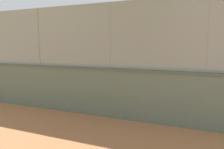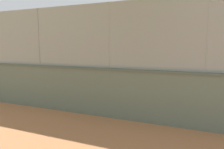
# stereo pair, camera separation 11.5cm
# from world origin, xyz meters

# --- Properties ---
(ground_plane) EXTENTS (260.00, 260.00, 0.00)m
(ground_plane) POSITION_xyz_m (0.00, 0.00, 0.00)
(ground_plane) COLOR #B27247
(perimeter_wall) EXTENTS (33.28, 0.46, 1.85)m
(perimeter_wall) POSITION_xyz_m (-1.55, 11.79, 0.93)
(perimeter_wall) COLOR slate
(perimeter_wall) RESTS_ON ground_plane
(fence_panel_on_wall) EXTENTS (32.68, 0.16, 2.37)m
(fence_panel_on_wall) POSITION_xyz_m (-1.55, 11.79, 3.04)
(fence_panel_on_wall) COLOR gray
(fence_panel_on_wall) RESTS_ON perimeter_wall
(player_foreground_swinging) EXTENTS (1.19, 0.70, 1.50)m
(player_foreground_swinging) POSITION_xyz_m (1.77, 9.32, 0.87)
(player_foreground_swinging) COLOR black
(player_foreground_swinging) RESTS_ON ground_plane
(player_baseline_waiting) EXTENTS (1.10, 0.83, 1.58)m
(player_baseline_waiting) POSITION_xyz_m (3.85, 7.81, 0.93)
(player_baseline_waiting) COLOR #B2B2B2
(player_baseline_waiting) RESTS_ON ground_plane
(sports_ball) EXTENTS (0.18, 0.18, 0.18)m
(sports_ball) POSITION_xyz_m (2.39, 10.25, 1.06)
(sports_ball) COLOR #3399D8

